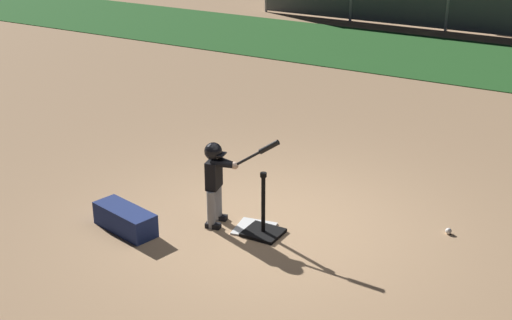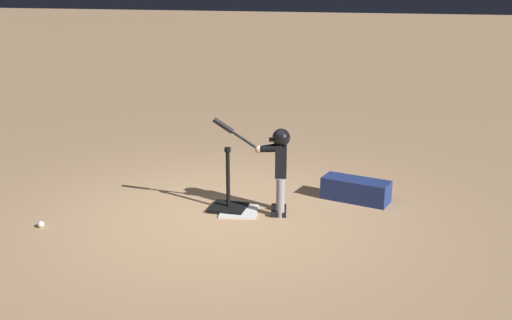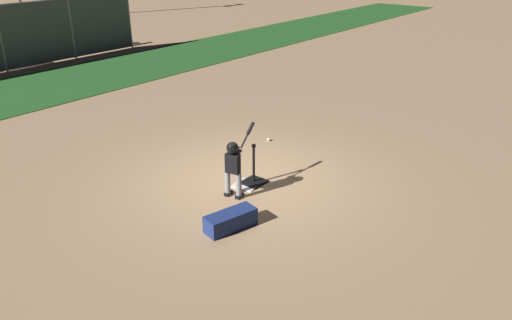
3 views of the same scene
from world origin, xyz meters
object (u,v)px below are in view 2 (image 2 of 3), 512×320
batting_tee (228,201)px  baseball (41,224)px  batter_child (278,160)px  equipment_bag (356,190)px

batting_tee → baseball: 2.17m
batter_child → baseball: (2.48, 1.13, -0.62)m
batter_child → batting_tee: bearing=4.2°
baseball → batter_child: bearing=-155.5°
batter_child → equipment_bag: 1.21m
batting_tee → batter_child: (-0.60, -0.04, 0.55)m
batter_child → equipment_bag: batter_child is taller
equipment_bag → batter_child: bearing=51.6°
batting_tee → baseball: batting_tee is taller
batting_tee → batter_child: 0.81m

